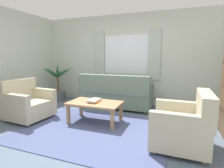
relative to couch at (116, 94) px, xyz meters
The scene contains 10 objects.
ground_plane 1.63m from the couch, 86.45° to the right, with size 6.24×6.24×0.00m, color slate.
wall_back 1.15m from the couch, 81.71° to the left, with size 5.32×0.12×2.60m, color beige.
window_with_curtains 1.24m from the couch, 80.55° to the left, with size 1.98×0.07×1.40m.
area_rug 1.63m from the couch, 86.45° to the right, with size 2.73×2.05×0.01m, color #4C5684.
couch is the anchor object (origin of this frame).
armchair_left 2.17m from the couch, 135.86° to the right, with size 0.88×0.90×0.88m.
armchair_right 2.36m from the couch, 44.82° to the right, with size 0.83×0.85×0.88m.
coffee_table 1.18m from the couch, 92.45° to the right, with size 1.10×0.64×0.44m.
book_stack_on_table 1.17m from the couch, 93.60° to the right, with size 0.24×0.33×0.05m.
potted_plant 2.03m from the couch, behind, with size 0.97×1.06×1.23m.
Camera 1 is at (1.43, -2.81, 1.38)m, focal length 28.05 mm.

